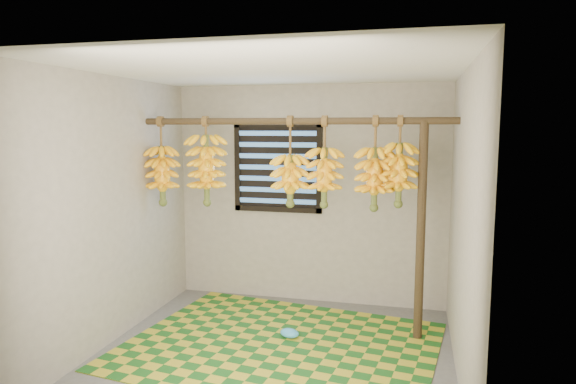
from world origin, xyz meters
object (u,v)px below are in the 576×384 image
(woven_mat, at_px, (280,345))
(banana_bunch_f, at_px, (399,174))
(plastic_bag, at_px, (290,333))
(support_post, at_px, (421,232))
(banana_bunch_b, at_px, (207,170))
(banana_bunch_a, at_px, (162,175))
(banana_bunch_d, at_px, (324,177))
(banana_bunch_c, at_px, (290,180))
(banana_bunch_e, at_px, (374,179))

(woven_mat, bearing_deg, banana_bunch_f, 25.62)
(plastic_bag, bearing_deg, support_post, 14.08)
(woven_mat, distance_m, banana_bunch_b, 1.82)
(banana_bunch_b, distance_m, banana_bunch_f, 1.86)
(woven_mat, xyz_separation_m, banana_bunch_a, (-1.36, 0.47, 1.45))
(banana_bunch_f, bearing_deg, banana_bunch_d, -180.00)
(plastic_bag, bearing_deg, woven_mat, -102.33)
(banana_bunch_a, relative_size, banana_bunch_c, 1.04)
(banana_bunch_f, bearing_deg, banana_bunch_a, 180.00)
(woven_mat, xyz_separation_m, banana_bunch_c, (-0.02, 0.47, 1.44))
(woven_mat, distance_m, banana_bunch_d, 1.58)
(banana_bunch_a, distance_m, banana_bunch_b, 0.49)
(plastic_bag, relative_size, banana_bunch_b, 0.22)
(plastic_bag, xyz_separation_m, banana_bunch_e, (0.73, 0.29, 1.43))
(support_post, relative_size, banana_bunch_c, 2.35)
(plastic_bag, bearing_deg, banana_bunch_e, 21.67)
(woven_mat, height_order, banana_bunch_f, banana_bunch_f)
(woven_mat, height_order, banana_bunch_b, banana_bunch_b)
(banana_bunch_b, bearing_deg, woven_mat, -28.31)
(banana_bunch_b, xyz_separation_m, banana_bunch_c, (0.85, 0.00, -0.08))
(plastic_bag, height_order, banana_bunch_f, banana_bunch_f)
(banana_bunch_b, relative_size, banana_bunch_d, 1.03)
(banana_bunch_a, bearing_deg, banana_bunch_c, 0.00)
(banana_bunch_a, xyz_separation_m, banana_bunch_f, (2.34, 0.00, 0.06))
(banana_bunch_b, xyz_separation_m, banana_bunch_f, (1.86, 0.00, -0.00))
(plastic_bag, relative_size, banana_bunch_a, 0.22)
(support_post, relative_size, banana_bunch_b, 2.30)
(plastic_bag, height_order, banana_bunch_c, banana_bunch_c)
(plastic_bag, height_order, banana_bunch_e, banana_bunch_e)
(support_post, height_order, banana_bunch_d, banana_bunch_d)
(banana_bunch_b, bearing_deg, banana_bunch_a, 180.00)
(banana_bunch_d, bearing_deg, woven_mat, -122.68)
(banana_bunch_a, height_order, banana_bunch_b, same)
(banana_bunch_b, bearing_deg, plastic_bag, -17.50)
(woven_mat, height_order, banana_bunch_a, banana_bunch_a)
(woven_mat, xyz_separation_m, banana_bunch_f, (0.98, 0.47, 1.52))
(banana_bunch_a, bearing_deg, banana_bunch_b, 0.00)
(plastic_bag, bearing_deg, banana_bunch_d, 47.70)
(banana_bunch_c, xyz_separation_m, banana_bunch_d, (0.33, -0.00, 0.04))
(woven_mat, bearing_deg, banana_bunch_e, 31.62)
(banana_bunch_c, bearing_deg, banana_bunch_a, 180.00)
(support_post, distance_m, banana_bunch_c, 1.29)
(banana_bunch_e, bearing_deg, plastic_bag, -158.33)
(woven_mat, height_order, banana_bunch_e, banana_bunch_e)
(banana_bunch_a, bearing_deg, support_post, 0.00)
(banana_bunch_a, height_order, banana_bunch_c, same)
(plastic_bag, xyz_separation_m, banana_bunch_c, (-0.06, 0.29, 1.40))
(banana_bunch_c, bearing_deg, woven_mat, -87.03)
(banana_bunch_a, relative_size, banana_bunch_d, 1.05)
(banana_bunch_d, relative_size, banana_bunch_e, 0.99)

